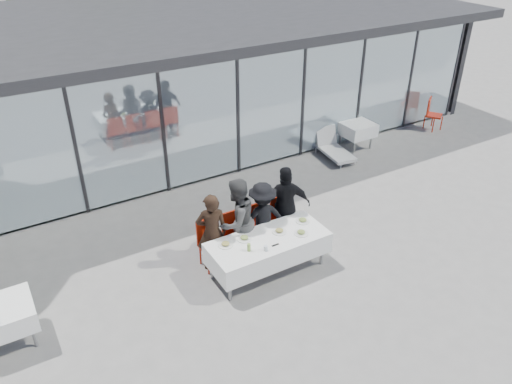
# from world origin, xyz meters

# --- Properties ---
(ground) EXTENTS (90.00, 90.00, 0.00)m
(ground) POSITION_xyz_m (0.00, 0.00, 0.00)
(ground) COLOR gray
(ground) RESTS_ON ground
(pavilion) EXTENTS (14.80, 8.80, 3.44)m
(pavilion) POSITION_xyz_m (2.00, 8.16, 2.15)
(pavilion) COLOR gray
(pavilion) RESTS_ON ground
(dining_table) EXTENTS (2.26, 0.96, 0.75)m
(dining_table) POSITION_xyz_m (-0.42, 0.23, 0.54)
(dining_table) COLOR white
(dining_table) RESTS_ON ground
(diner_a) EXTENTS (0.75, 0.75, 1.61)m
(diner_a) POSITION_xyz_m (-1.26, 0.87, 0.81)
(diner_a) COLOR #2F1F15
(diner_a) RESTS_ON ground
(diner_chair_a) EXTENTS (0.44, 0.44, 0.97)m
(diner_chair_a) POSITION_xyz_m (-1.26, 0.98, 0.54)
(diner_chair_a) COLOR red
(diner_chair_a) RESTS_ON ground
(diner_b) EXTENTS (1.09, 1.09, 1.75)m
(diner_b) POSITION_xyz_m (-0.73, 0.87, 0.88)
(diner_b) COLOR #494949
(diner_b) RESTS_ON ground
(diner_chair_b) EXTENTS (0.44, 0.44, 0.97)m
(diner_chair_b) POSITION_xyz_m (-0.73, 0.98, 0.54)
(diner_chair_b) COLOR red
(diner_chair_b) RESTS_ON ground
(diner_c) EXTENTS (1.15, 1.15, 1.52)m
(diner_c) POSITION_xyz_m (-0.17, 0.87, 0.76)
(diner_c) COLOR black
(diner_c) RESTS_ON ground
(diner_chair_c) EXTENTS (0.44, 0.44, 0.97)m
(diner_chair_c) POSITION_xyz_m (-0.17, 0.98, 0.54)
(diner_chair_c) COLOR red
(diner_chair_c) RESTS_ON ground
(diner_d) EXTENTS (1.29, 1.29, 1.72)m
(diner_d) POSITION_xyz_m (0.38, 0.87, 0.86)
(diner_d) COLOR black
(diner_d) RESTS_ON ground
(diner_chair_d) EXTENTS (0.44, 0.44, 0.97)m
(diner_chair_d) POSITION_xyz_m (0.38, 0.98, 0.54)
(diner_chair_d) COLOR red
(diner_chair_d) RESTS_ON ground
(plate_a) EXTENTS (0.27, 0.27, 0.07)m
(plate_a) POSITION_xyz_m (-1.20, 0.44, 0.77)
(plate_a) COLOR white
(plate_a) RESTS_ON dining_table
(plate_b) EXTENTS (0.27, 0.27, 0.07)m
(plate_b) POSITION_xyz_m (-0.81, 0.44, 0.77)
(plate_b) COLOR white
(plate_b) RESTS_ON dining_table
(plate_c) EXTENTS (0.27, 0.27, 0.07)m
(plate_c) POSITION_xyz_m (-0.13, 0.30, 0.77)
(plate_c) COLOR white
(plate_c) RESTS_ON dining_table
(plate_d) EXTENTS (0.27, 0.27, 0.07)m
(plate_d) POSITION_xyz_m (0.45, 0.38, 0.77)
(plate_d) COLOR white
(plate_d) RESTS_ON dining_table
(plate_extra) EXTENTS (0.27, 0.27, 0.07)m
(plate_extra) POSITION_xyz_m (0.19, 0.05, 0.77)
(plate_extra) COLOR white
(plate_extra) RESTS_ON dining_table
(juice_bottle) EXTENTS (0.06, 0.06, 0.14)m
(juice_bottle) POSITION_xyz_m (-0.91, 0.09, 0.82)
(juice_bottle) COLOR #8DB24A
(juice_bottle) RESTS_ON dining_table
(drinking_glasses) EXTENTS (0.07, 0.07, 0.10)m
(drinking_glasses) POSITION_xyz_m (-0.65, -0.05, 0.80)
(drinking_glasses) COLOR silver
(drinking_glasses) RESTS_ON dining_table
(folded_eyeglasses) EXTENTS (0.14, 0.03, 0.01)m
(folded_eyeglasses) POSITION_xyz_m (-0.42, -0.01, 0.76)
(folded_eyeglasses) COLOR black
(folded_eyeglasses) RESTS_ON dining_table
(spare_table_left) EXTENTS (0.86, 0.86, 0.74)m
(spare_table_left) POSITION_xyz_m (-4.88, 0.80, 0.55)
(spare_table_left) COLOR white
(spare_table_left) RESTS_ON ground
(spare_table_right) EXTENTS (0.86, 0.86, 0.74)m
(spare_table_right) POSITION_xyz_m (4.67, 3.69, 0.55)
(spare_table_right) COLOR white
(spare_table_right) RESTS_ON ground
(spare_chair_a) EXTENTS (0.61, 0.61, 0.97)m
(spare_chair_a) POSITION_xyz_m (7.52, 3.55, 0.54)
(spare_chair_a) COLOR red
(spare_chair_a) RESTS_ON ground
(spare_chair_b) EXTENTS (0.58, 0.58, 0.97)m
(spare_chair_b) POSITION_xyz_m (5.07, 4.32, 0.54)
(spare_chair_b) COLOR red
(spare_chair_b) RESTS_ON ground
(lounger) EXTENTS (0.77, 1.40, 0.72)m
(lounger) POSITION_xyz_m (3.73, 3.56, 0.26)
(lounger) COLOR silver
(lounger) RESTS_ON ground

